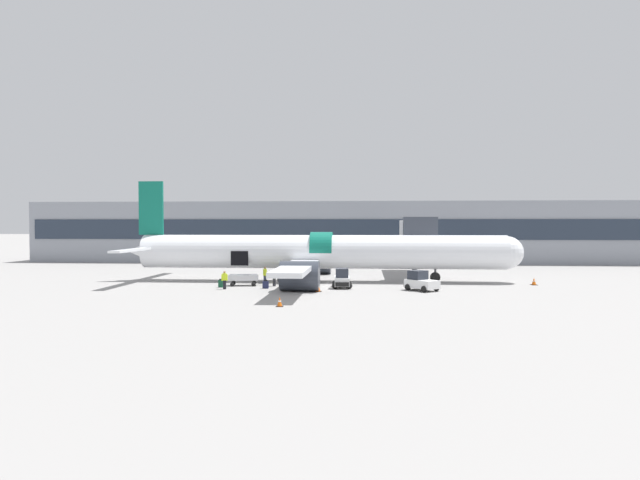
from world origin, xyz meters
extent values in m
plane|color=gray|center=(0.00, 0.00, 0.00)|extent=(500.00, 500.00, 0.00)
cube|color=gray|center=(0.00, 35.74, 4.47)|extent=(92.71, 11.76, 8.94)
cube|color=#232D3D|center=(0.00, 29.80, 4.92)|extent=(90.85, 0.16, 2.86)
cylinder|color=#4C4C51|center=(8.86, 13.91, 1.78)|extent=(0.60, 0.60, 3.56)
cube|color=silver|center=(8.86, 13.91, 4.86)|extent=(2.60, 13.98, 2.60)
cube|color=#333842|center=(8.86, 7.52, 4.86)|extent=(3.38, 1.60, 3.12)
cylinder|color=white|center=(-1.00, 5.26, 2.95)|extent=(35.86, 3.32, 3.32)
sphere|color=white|center=(16.93, 5.26, 2.95)|extent=(3.15, 3.15, 3.15)
cone|color=white|center=(-18.93, 5.26, 2.95)|extent=(3.81, 3.05, 3.05)
cylinder|color=#0F6B56|center=(-1.00, 5.23, 3.25)|extent=(2.15, 3.32, 3.32)
cube|color=#0F6B56|center=(-18.31, 5.26, 7.31)|extent=(2.49, 0.28, 5.40)
cube|color=white|center=(-18.28, 0.86, 3.28)|extent=(1.09, 8.80, 0.20)
cube|color=white|center=(-18.28, 9.66, 3.28)|extent=(1.09, 8.80, 0.20)
cube|color=white|center=(-2.43, -3.10, 2.04)|extent=(2.59, 15.72, 0.40)
cube|color=white|center=(-2.43, 13.62, 2.04)|extent=(2.59, 15.72, 0.40)
cylinder|color=#333842|center=(-2.23, -3.00, 1.30)|extent=(3.29, 2.54, 2.54)
cylinder|color=#333842|center=(-2.23, 13.52, 1.30)|extent=(3.29, 2.54, 2.54)
cube|color=black|center=(-8.89, 3.62, 2.37)|extent=(1.70, 0.12, 1.40)
cylinder|color=#56565B|center=(10.12, 5.26, 1.31)|extent=(0.22, 0.22, 1.62)
sphere|color=black|center=(10.12, 5.26, 0.50)|extent=(1.01, 1.01, 1.01)
cylinder|color=#56565B|center=(-4.58, 2.90, 1.31)|extent=(0.22, 0.22, 1.62)
sphere|color=black|center=(-4.58, 2.90, 0.50)|extent=(1.01, 1.01, 1.01)
cylinder|color=#56565B|center=(-4.58, 7.62, 1.31)|extent=(0.22, 0.22, 1.62)
sphere|color=black|center=(-4.58, 7.62, 0.50)|extent=(1.01, 1.01, 1.01)
cube|color=white|center=(1.23, 0.00, 0.61)|extent=(1.47, 3.22, 0.74)
cube|color=#232833|center=(1.25, -0.55, 1.38)|extent=(1.19, 1.48, 0.80)
cube|color=black|center=(1.31, -1.63, 0.46)|extent=(1.18, 0.18, 0.37)
sphere|color=black|center=(0.66, -1.10, 0.28)|extent=(0.56, 0.56, 0.56)
sphere|color=black|center=(1.90, -1.04, 0.28)|extent=(0.56, 0.56, 0.56)
sphere|color=black|center=(0.55, 1.04, 0.28)|extent=(0.56, 0.56, 0.56)
sphere|color=black|center=(1.79, 1.11, 0.28)|extent=(0.56, 0.56, 0.56)
cube|color=white|center=(8.14, -1.80, 0.59)|extent=(3.01, 3.11, 0.70)
cube|color=#232833|center=(7.82, -1.44, 1.32)|extent=(1.82, 1.81, 0.77)
cube|color=black|center=(7.19, -0.72, 0.45)|extent=(1.13, 1.02, 0.35)
sphere|color=black|center=(8.07, -0.60, 0.28)|extent=(0.56, 0.56, 0.56)
sphere|color=black|center=(6.96, -1.58, 0.28)|extent=(0.56, 0.56, 0.56)
sphere|color=black|center=(9.32, -2.02, 0.28)|extent=(0.56, 0.56, 0.56)
sphere|color=black|center=(8.22, -3.00, 0.28)|extent=(0.56, 0.56, 0.56)
cube|color=silver|center=(-7.94, 0.97, 0.54)|extent=(2.91, 1.71, 0.05)
cube|color=silver|center=(-6.60, 1.16, 0.80)|extent=(0.25, 1.33, 0.47)
cube|color=silver|center=(-7.84, 0.34, 0.80)|extent=(2.68, 0.45, 0.47)
cube|color=silver|center=(-8.03, 1.60, 0.80)|extent=(2.68, 0.45, 0.47)
cube|color=#333338|center=(-6.13, 1.23, 0.31)|extent=(0.90, 0.21, 0.06)
sphere|color=black|center=(-6.89, 0.45, 0.20)|extent=(0.40, 0.40, 0.40)
sphere|color=black|center=(-7.08, 1.77, 0.20)|extent=(0.40, 0.40, 0.40)
sphere|color=black|center=(-8.79, 0.17, 0.20)|extent=(0.40, 0.40, 0.40)
sphere|color=black|center=(-8.98, 1.49, 0.20)|extent=(0.40, 0.40, 0.40)
cube|color=#14472D|center=(-8.38, 0.98, 0.74)|extent=(0.54, 0.19, 0.35)
cube|color=#2D2D33|center=(-7.73, 1.12, 0.77)|extent=(0.48, 0.23, 0.42)
cylinder|color=#2D2D33|center=(-5.01, 0.67, 0.38)|extent=(0.28, 0.28, 0.76)
cylinder|color=#B7E019|center=(-5.01, 0.67, 1.05)|extent=(0.36, 0.36, 0.59)
sphere|color=#9E7556|center=(-5.01, 0.67, 1.45)|extent=(0.21, 0.21, 0.21)
cylinder|color=#B7E019|center=(-5.00, 0.88, 0.99)|extent=(0.11, 0.11, 0.55)
cylinder|color=#B7E019|center=(-5.01, 0.46, 0.99)|extent=(0.11, 0.11, 0.55)
cylinder|color=#1E2338|center=(-6.28, 3.01, 0.39)|extent=(0.35, 0.35, 0.78)
cylinder|color=#CCE523|center=(-6.28, 3.01, 1.08)|extent=(0.45, 0.45, 0.61)
sphere|color=brown|center=(-6.28, 3.01, 1.49)|extent=(0.21, 0.21, 0.21)
cylinder|color=#CCE523|center=(-6.34, 3.21, 1.01)|extent=(0.14, 0.14, 0.56)
cylinder|color=#CCE523|center=(-6.21, 2.80, 1.01)|extent=(0.14, 0.14, 0.56)
cylinder|color=black|center=(-8.97, -2.00, 0.39)|extent=(0.33, 0.33, 0.78)
cylinder|color=#CCE523|center=(-8.97, -2.00, 1.09)|extent=(0.43, 0.43, 0.62)
sphere|color=#9E7556|center=(-8.97, -2.00, 1.50)|extent=(0.22, 0.22, 0.22)
cylinder|color=#CCE523|center=(-8.75, -1.96, 1.02)|extent=(0.14, 0.14, 0.57)
cylinder|color=#CCE523|center=(-9.18, -2.04, 1.02)|extent=(0.14, 0.14, 0.57)
cylinder|color=#1E2338|center=(-3.50, 2.45, 0.38)|extent=(0.40, 0.40, 0.77)
cylinder|color=#CCE523|center=(-3.50, 2.45, 1.07)|extent=(0.51, 0.51, 0.60)
sphere|color=#9E7556|center=(-3.50, 2.45, 1.48)|extent=(0.21, 0.21, 0.21)
cylinder|color=#CCE523|center=(-3.65, 2.30, 1.00)|extent=(0.16, 0.16, 0.55)
cylinder|color=#CCE523|center=(-3.35, 2.60, 1.00)|extent=(0.16, 0.16, 0.55)
cube|color=#1E2347|center=(-5.49, -1.14, 0.32)|extent=(0.53, 0.30, 0.65)
cube|color=black|center=(-5.49, -1.14, 0.71)|extent=(0.33, 0.05, 0.12)
cube|color=#14472D|center=(-9.66, -0.62, 0.32)|extent=(0.44, 0.21, 0.64)
cube|color=black|center=(-9.66, -0.62, 0.70)|extent=(0.27, 0.05, 0.12)
cube|color=black|center=(19.04, 3.62, 0.01)|extent=(0.61, 0.61, 0.03)
cone|color=orange|center=(19.04, 3.62, 0.34)|extent=(0.45, 0.45, 0.67)
cylinder|color=white|center=(19.04, 3.62, 0.37)|extent=(0.26, 0.26, 0.08)
cube|color=black|center=(-2.60, -11.98, 0.01)|extent=(0.50, 0.50, 0.03)
cone|color=orange|center=(-2.60, -11.98, 0.34)|extent=(0.37, 0.37, 0.68)
cylinder|color=white|center=(-2.60, -11.98, 0.37)|extent=(0.21, 0.21, 0.08)
cube|color=black|center=(-0.69, -3.10, 0.01)|extent=(0.65, 0.65, 0.03)
cone|color=orange|center=(-0.69, -3.10, 0.39)|extent=(0.48, 0.48, 0.78)
cylinder|color=white|center=(-0.69, -3.10, 0.43)|extent=(0.28, 0.28, 0.09)
camera|label=1|loc=(3.27, -50.86, 5.73)|focal=32.00mm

